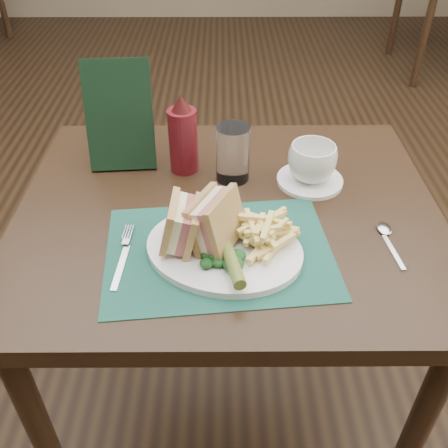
# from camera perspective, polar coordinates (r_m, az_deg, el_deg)

# --- Properties ---
(floor) EXTENTS (7.00, 7.00, 0.00)m
(floor) POSITION_cam_1_polar(r_m,az_deg,el_deg) (1.94, 0.19, -7.10)
(floor) COLOR black
(floor) RESTS_ON ground
(wall_back) EXTENTS (6.00, 0.00, 6.00)m
(wall_back) POSITION_cam_1_polar(r_m,az_deg,el_deg) (5.05, -0.15, 22.59)
(wall_back) COLOR gray
(wall_back) RESTS_ON ground
(table_main) EXTENTS (0.90, 0.75, 0.75)m
(table_main) POSITION_cam_1_polar(r_m,az_deg,el_deg) (1.32, 0.40, -11.22)
(table_main) COLOR black
(table_main) RESTS_ON ground
(placemat) EXTENTS (0.46, 0.35, 0.00)m
(placemat) POSITION_cam_1_polar(r_m,az_deg,el_deg) (0.95, -0.56, -3.18)
(placemat) COLOR #184D3F
(placemat) RESTS_ON table_main
(plate) EXTENTS (0.36, 0.32, 0.01)m
(plate) POSITION_cam_1_polar(r_m,az_deg,el_deg) (0.95, 0.01, -2.91)
(plate) COLOR white
(plate) RESTS_ON placemat
(sandwich_half_a) EXTENTS (0.08, 0.10, 0.10)m
(sandwich_half_a) POSITION_cam_1_polar(r_m,az_deg,el_deg) (0.92, -6.21, 0.05)
(sandwich_half_a) COLOR tan
(sandwich_half_a) RESTS_ON plate
(sandwich_half_b) EXTENTS (0.12, 0.13, 0.11)m
(sandwich_half_b) POSITION_cam_1_polar(r_m,az_deg,el_deg) (0.92, -2.09, 0.76)
(sandwich_half_b) COLOR tan
(sandwich_half_b) RESTS_ON plate
(kale_garnish) EXTENTS (0.11, 0.08, 0.03)m
(kale_garnish) POSITION_cam_1_polar(r_m,az_deg,el_deg) (0.89, -0.15, -4.10)
(kale_garnish) COLOR #143818
(kale_garnish) RESTS_ON plate
(pickle_spear) EXTENTS (0.05, 0.12, 0.03)m
(pickle_spear) POSITION_cam_1_polar(r_m,az_deg,el_deg) (0.88, 0.93, -4.39)
(pickle_spear) COLOR #556B28
(pickle_spear) RESTS_ON plate
(fries_pile) EXTENTS (0.18, 0.20, 0.06)m
(fries_pile) POSITION_cam_1_polar(r_m,az_deg,el_deg) (0.94, 4.40, -0.60)
(fries_pile) COLOR #FFE57F
(fries_pile) RESTS_ON plate
(fork) EXTENTS (0.04, 0.17, 0.01)m
(fork) POSITION_cam_1_polar(r_m,az_deg,el_deg) (0.96, -11.49, -3.46)
(fork) COLOR silver
(fork) RESTS_ON placemat
(spoon) EXTENTS (0.05, 0.15, 0.01)m
(spoon) POSITION_cam_1_polar(r_m,az_deg,el_deg) (1.02, 18.47, -2.01)
(spoon) COLOR silver
(spoon) RESTS_ON table_main
(saucer) EXTENTS (0.18, 0.18, 0.01)m
(saucer) POSITION_cam_1_polar(r_m,az_deg,el_deg) (1.16, 9.76, 4.94)
(saucer) COLOR white
(saucer) RESTS_ON table_main
(coffee_cup) EXTENTS (0.13, 0.13, 0.09)m
(coffee_cup) POSITION_cam_1_polar(r_m,az_deg,el_deg) (1.13, 10.02, 6.94)
(coffee_cup) COLOR white
(coffee_cup) RESTS_ON saucer
(drinking_glass) EXTENTS (0.10, 0.10, 0.13)m
(drinking_glass) POSITION_cam_1_polar(r_m,az_deg,el_deg) (1.13, 1.02, 8.06)
(drinking_glass) COLOR white
(drinking_glass) RESTS_ON table_main
(ketchup_bottle) EXTENTS (0.07, 0.07, 0.19)m
(ketchup_bottle) POSITION_cam_1_polar(r_m,az_deg,el_deg) (1.15, -4.74, 10.24)
(ketchup_bottle) COLOR #520E14
(ketchup_bottle) RESTS_ON table_main
(check_presenter) EXTENTS (0.16, 0.10, 0.24)m
(check_presenter) POSITION_cam_1_polar(r_m,az_deg,el_deg) (1.19, -11.87, 12.03)
(check_presenter) COLOR black
(check_presenter) RESTS_ON table_main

